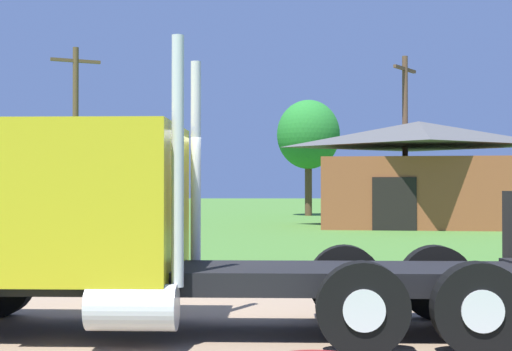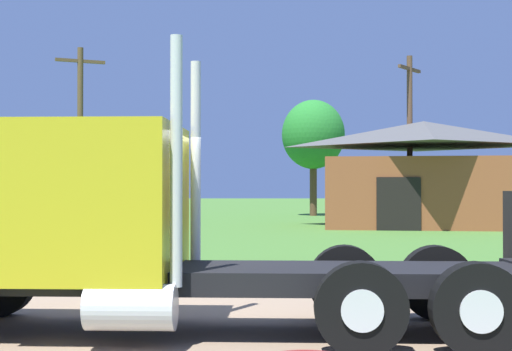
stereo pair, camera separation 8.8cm
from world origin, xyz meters
name	(u,v)px [view 1 (the left image)]	position (x,y,z in m)	size (l,w,h in m)	color
ground_plane	(123,322)	(0.00, 0.00, 0.00)	(200.00, 200.00, 0.00)	#416E2A
dirt_track	(123,322)	(0.00, 0.00, 0.00)	(120.00, 6.04, 0.01)	#8A725B
truck_foreground_white	(104,233)	(-0.10, -0.75, 1.24)	(8.31, 2.77, 3.54)	black
shed_building	(419,175)	(9.04, 23.97, 2.31)	(9.88, 8.37, 4.78)	brown
utility_pole_near	(76,132)	(-6.40, 23.06, 4.26)	(2.06, 1.05, 8.01)	brown
utility_pole_far	(405,135)	(8.50, 24.43, 4.17)	(1.38, 1.88, 7.84)	brown
tree_right	(308,135)	(4.77, 36.05, 4.98)	(3.88, 3.88, 7.15)	#513823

